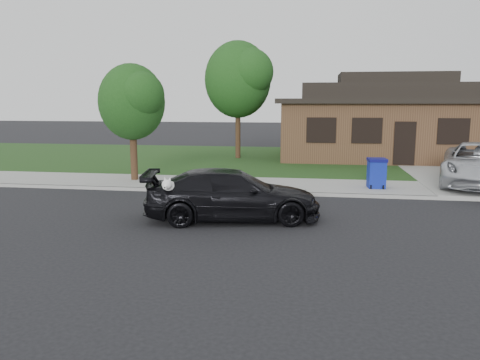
# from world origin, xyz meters

# --- Properties ---
(ground) EXTENTS (120.00, 120.00, 0.00)m
(ground) POSITION_xyz_m (0.00, 0.00, 0.00)
(ground) COLOR black
(ground) RESTS_ON ground
(sidewalk) EXTENTS (60.00, 3.00, 0.12)m
(sidewalk) POSITION_xyz_m (0.00, 5.00, 0.06)
(sidewalk) COLOR gray
(sidewalk) RESTS_ON ground
(curb) EXTENTS (60.00, 0.12, 0.12)m
(curb) POSITION_xyz_m (0.00, 3.50, 0.06)
(curb) COLOR gray
(curb) RESTS_ON ground
(lawn) EXTENTS (60.00, 13.00, 0.13)m
(lawn) POSITION_xyz_m (0.00, 13.00, 0.07)
(lawn) COLOR #193814
(lawn) RESTS_ON ground
(driveway) EXTENTS (4.50, 13.00, 0.14)m
(driveway) POSITION_xyz_m (6.00, 10.00, 0.07)
(driveway) COLOR gray
(driveway) RESTS_ON ground
(sedan) EXTENTS (5.09, 2.81, 1.40)m
(sedan) POSITION_xyz_m (-2.59, -0.12, 0.70)
(sedan) COLOR black
(sedan) RESTS_ON ground
(minivan) EXTENTS (4.13, 6.16, 1.57)m
(minivan) POSITION_xyz_m (5.80, 5.90, 0.92)
(minivan) COLOR silver
(minivan) RESTS_ON driveway
(recycling_bin) EXTENTS (0.69, 0.72, 1.08)m
(recycling_bin) POSITION_xyz_m (1.91, 4.80, 0.67)
(recycling_bin) COLOR navy
(recycling_bin) RESTS_ON sidewalk
(house) EXTENTS (12.60, 8.60, 4.65)m
(house) POSITION_xyz_m (4.00, 15.00, 2.13)
(house) COLOR #422B1C
(house) RESTS_ON ground
(tree_0) EXTENTS (3.78, 3.60, 6.34)m
(tree_0) POSITION_xyz_m (-4.34, 12.88, 4.48)
(tree_0) COLOR #332114
(tree_0) RESTS_ON ground
(tree_2) EXTENTS (2.73, 2.60, 4.59)m
(tree_2) POSITION_xyz_m (-7.38, 5.11, 3.27)
(tree_2) COLOR #332114
(tree_2) RESTS_ON ground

